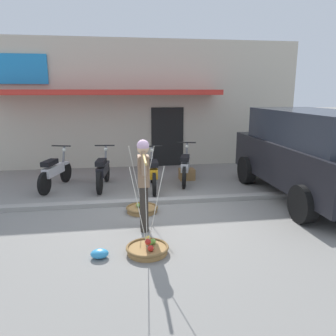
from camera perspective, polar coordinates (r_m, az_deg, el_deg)
The scene contains 13 objects.
ground_plane at distance 7.08m, azimuth -0.45°, elevation -7.84°, with size 90.00×90.00×0.00m, color gray.
sidewalk_curb at distance 7.72m, azimuth -1.19°, elevation -5.67°, with size 20.00×0.24×0.10m, color gray.
fruit_vendor at distance 6.02m, azimuth -4.22°, elevation -1.87°, with size 0.22×1.88×1.70m.
fruit_basket_left_side at distance 7.18m, azimuth -4.47°, elevation -6.95°, with size 0.69×0.69×1.45m.
fruit_basket_right_side at distance 5.46m, azimuth -3.53°, elevation -13.60°, with size 0.69×0.69×1.45m.
motorcycle_nearest_shop at distance 9.25m, azimuth -18.86°, elevation -0.63°, with size 0.68×1.77×1.09m.
motorcycle_second_in_row at distance 8.99m, azimuth -11.11°, elevation -0.55°, with size 0.54×1.82×1.09m.
motorcycle_third_in_row at distance 8.71m, azimuth -2.59°, elevation -0.76°, with size 0.54×1.82×1.09m.
motorcycle_end_of_row at distance 9.38m, azimuth 3.02°, elevation 0.24°, with size 0.65×1.78×1.09m.
parked_truck at distance 8.50m, azimuth 23.30°, elevation 2.53°, with size 2.16×4.81×2.10m.
storefront_building at distance 13.73m, azimuth -9.94°, elevation 11.04°, with size 13.00×6.00×4.20m.
plastic_litter_bag at distance 5.41m, azimuth -11.66°, elevation -14.21°, with size 0.28×0.22×0.14m, color #3393D1.
wooden_crate at distance 9.73m, azimuth 3.25°, elevation -1.07°, with size 0.44×0.36×0.32m, color olive.
Camera 1 is at (-0.94, -6.56, 2.52)m, focal length 35.50 mm.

